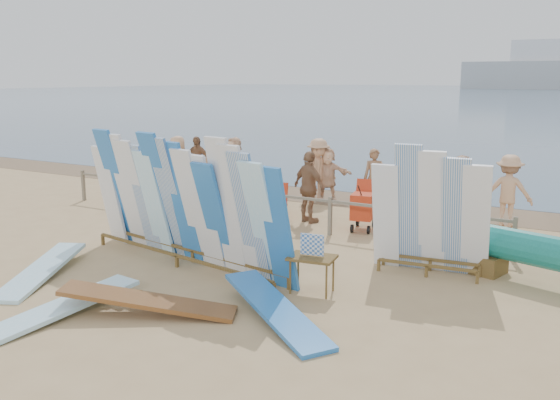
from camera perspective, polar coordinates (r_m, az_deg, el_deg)
The scene contains 26 objects.
ground at distance 12.35m, azimuth -9.66°, elevation -5.32°, with size 160.00×160.00×0.00m, color tan.
wet_sand_strip at distance 18.32m, azimuth 4.62°, elevation 0.42°, with size 40.00×2.60×0.01m, color brown.
distant_ship at distance 190.13m, azimuth 24.05°, elevation 11.29°, with size 45.00×8.00×14.00m.
fence at distance 14.57m, azimuth -2.32°, elevation 0.02°, with size 12.08×0.08×0.90m.
main_surfboard_rack at distance 11.48m, azimuth -9.34°, elevation -0.60°, with size 5.25×1.55×2.59m.
side_surfboard_rack at distance 11.14m, azimuth 14.33°, elevation -1.54°, with size 2.16×0.86×2.44m.
vendor_table at distance 10.09m, azimuth 3.09°, elevation -7.05°, with size 0.84×0.65×1.03m.
flat_board_d at distance 9.12m, azimuth -0.43°, elevation -11.45°, with size 0.56×2.70×0.07m, color blue.
flat_board_c at distance 9.53m, azimuth -12.47°, elevation -10.69°, with size 0.56×2.70×0.07m, color brown.
flat_board_a at distance 11.78m, azimuth -21.93°, elevation -6.88°, with size 0.56×2.70×0.07m, color #9ADAF7.
flat_board_b at distance 9.86m, azimuth -20.43°, elevation -10.39°, with size 0.56×2.70×0.07m, color #9ADAF7.
beach_chair_left at distance 15.57m, azimuth -0.57°, elevation -0.65°, with size 0.73×0.74×0.84m.
beach_chair_right at distance 15.29m, azimuth -0.53°, elevation -0.80°, with size 0.68×0.70×0.91m.
stroller at distance 14.24m, azimuth 8.04°, elevation -1.01°, with size 0.74×0.95×1.18m.
beachgoer_2 at distance 15.76m, azimuth -5.36°, elevation 1.39°, with size 0.75×0.36×1.54m, color beige.
beachgoer_1 at distance 17.73m, azimuth -6.82°, elevation 2.87°, with size 0.64×0.35×1.75m, color #8C6042.
beachgoer_0 at distance 18.95m, azimuth -9.79°, elevation 3.41°, with size 0.88×0.42×1.79m, color tan.
beachgoer_11 at distance 19.13m, azimuth -4.40°, elevation 3.51°, with size 1.59×0.52×1.72m, color beige.
beachgoer_3 at distance 17.45m, azimuth 3.70°, elevation 2.93°, with size 1.19×0.49×1.84m, color tan.
beachgoer_7 at distance 16.69m, azimuth 9.06°, elevation 2.07°, with size 0.60×0.33×1.65m, color #8C6042.
beachgoer_extra_1 at distance 20.01m, azimuth -8.00°, elevation 3.72°, with size 0.98×0.42×1.66m, color #8C6042.
beachgoer_6 at distance 15.48m, azimuth 12.18°, elevation 1.28°, with size 0.83×0.40×1.70m, color tan.
beachgoer_8 at distance 14.57m, azimuth 17.02°, elevation 0.59°, with size 0.87×0.42×1.80m, color beige.
beachgoer_4 at distance 14.76m, azimuth 2.83°, elevation 1.24°, with size 1.06×0.46×1.80m, color #8C6042.
beachgoer_9 at distance 15.41m, azimuth 21.13°, elevation 0.83°, with size 1.14×0.47×1.76m, color tan.
beachgoer_5 at distance 17.59m, azimuth 4.62°, elevation 2.52°, with size 1.44×0.47×1.55m, color beige.
Camera 1 is at (7.52, -9.12, 3.59)m, focal length 38.00 mm.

